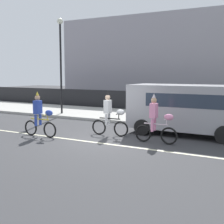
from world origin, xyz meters
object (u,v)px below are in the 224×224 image
object	(u,v)px
parked_van_grey	(190,106)
street_lamp_post	(61,52)
parade_cyclist_zebra	(110,116)
parade_cyclist_cobalt	(40,117)
parade_cyclist_pink	(156,122)

from	to	relation	value
parked_van_grey	street_lamp_post	size ratio (longest dim) A/B	0.85
parade_cyclist_zebra	parked_van_grey	bearing A→B (deg)	30.94
parade_cyclist_cobalt	parade_cyclist_pink	distance (m)	4.91
street_lamp_post	parked_van_grey	bearing A→B (deg)	-14.63
parade_cyclist_zebra	parade_cyclist_pink	world-z (taller)	same
parade_cyclist_zebra	street_lamp_post	distance (m)	7.75
parade_cyclist_zebra	parade_cyclist_pink	xyz separation A→B (m)	(2.26, -0.39, 0.00)
parade_cyclist_cobalt	parade_cyclist_zebra	bearing A→B (deg)	32.91
parade_cyclist_pink	parked_van_grey	xyz separation A→B (m)	(0.69, 2.15, 0.44)
parade_cyclist_cobalt	parade_cyclist_zebra	size ratio (longest dim) A/B	1.00
parked_van_grey	parade_cyclist_cobalt	bearing A→B (deg)	-148.15
parked_van_grey	street_lamp_post	distance (m)	9.45
parked_van_grey	street_lamp_post	world-z (taller)	street_lamp_post
parade_cyclist_pink	street_lamp_post	distance (m)	9.73
parade_cyclist_cobalt	parked_van_grey	xyz separation A→B (m)	(5.44, 3.38, 0.44)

